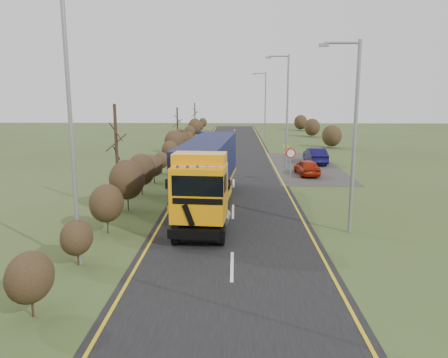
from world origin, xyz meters
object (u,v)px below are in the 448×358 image
Objects in this scene: car_red_hatchback at (307,167)px; speed_sign at (291,159)px; streetlight_near at (353,130)px; lorry at (208,170)px; car_blue_sedan at (315,156)px.

speed_sign is at bearing 57.72° from car_red_hatchback.
speed_sign is (-1.34, 11.57, -3.05)m from streetlight_near.
lorry is 19.07m from car_blue_sedan.
lorry is 3.74× the size of car_red_hatchback.
speed_sign is at bearing 96.60° from streetlight_near.
lorry reaches higher than car_blue_sedan.
car_red_hatchback is at bearing 71.93° from car_blue_sedan.
car_red_hatchback is 0.43× the size of streetlight_near.
lorry is 5.43× the size of speed_sign.
lorry is 8.78m from streetlight_near.
streetlight_near is at bearing 82.08° from car_blue_sedan.
car_red_hatchback is at bearing 59.28° from lorry.
lorry reaches higher than car_red_hatchback.
car_red_hatchback is 4.11m from speed_sign.
lorry is 1.61× the size of streetlight_near.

